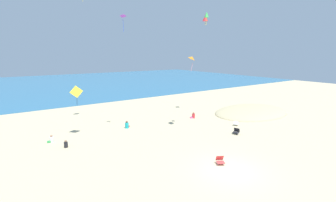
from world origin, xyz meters
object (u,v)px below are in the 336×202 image
person_0 (51,140)px  person_1 (127,125)px  person_2 (66,145)px  kite_yellow (76,92)px  kite_red (205,18)px  beach_chair_far_left (220,160)px  kite_orange (193,58)px  person_3 (193,116)px  beach_chair_mid_beach (236,123)px  kite_green (207,15)px  beach_chair_far_right (236,131)px  kite_purple (123,16)px

person_0 → person_1: 7.40m
person_2 → kite_yellow: kite_yellow is taller
kite_yellow → kite_red: kite_red is taller
kite_yellow → beach_chair_far_left: bearing=-58.9°
person_0 → kite_orange: bearing=159.6°
person_3 → beach_chair_mid_beach: bearing=137.1°
person_2 → person_3: size_ratio=0.85×
kite_orange → kite_red: bearing=37.7°
beach_chair_mid_beach → kite_green: (-4.65, 0.32, 11.12)m
person_0 → person_2: bearing=113.3°
kite_yellow → person_1: bearing=0.3°
beach_chair_far_left → kite_orange: size_ratio=0.53×
person_2 → person_3: person_3 is taller
beach_chair_far_left → kite_red: kite_red is taller
beach_chair_far_left → beach_chair_mid_beach: (8.34, 5.48, -0.03)m
beach_chair_far_right → person_0: bearing=-46.4°
person_0 → kite_yellow: bearing=178.6°
kite_purple → beach_chair_far_right: bearing=-35.7°
person_2 → beach_chair_mid_beach: bearing=-94.7°
person_0 → kite_red: (17.98, -0.44, 11.88)m
person_3 → kite_yellow: kite_yellow is taller
beach_chair_far_left → beach_chair_mid_beach: bearing=153.8°
kite_purple → kite_orange: (5.76, -3.13, -3.81)m
kite_purple → person_2: bearing=-176.0°
kite_red → kite_green: size_ratio=1.11×
beach_chair_mid_beach → kite_green: size_ratio=0.67×
person_1 → kite_yellow: bearing=133.6°
person_1 → kite_orange: bearing=-89.4°
person_2 → beach_chair_far_left: bearing=-129.2°
beach_chair_far_left → person_2: (-8.57, 9.61, -0.04)m
person_1 → person_2: person_1 is taller
beach_chair_far_right → kite_purple: size_ratio=0.46×
beach_chair_mid_beach → person_2: (-16.91, 4.14, -0.01)m
beach_chair_far_left → beach_chair_far_right: bearing=151.2°
person_3 → kite_orange: size_ratio=0.50×
beach_chair_far_left → kite_green: bearing=178.0°
person_0 → kite_orange: size_ratio=0.45×
person_1 → person_3: bearing=-53.4°
beach_chair_far_right → person_3: (0.30, 6.92, 0.01)m
person_3 → kite_green: size_ratio=0.66×
beach_chair_far_right → person_1: size_ratio=0.92×
person_1 → person_2: 6.84m
person_1 → beach_chair_far_right: bearing=-90.8°
kite_purple → kite_red: bearing=5.8°
beach_chair_far_left → kite_purple: bearing=-134.3°
person_1 → person_0: bearing=132.9°
beach_chair_far_right → person_3: size_ratio=0.97×
person_2 → kite_orange: kite_orange is taller
kite_red → kite_yellow: bearing=178.6°
person_3 → kite_orange: kite_orange is taller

